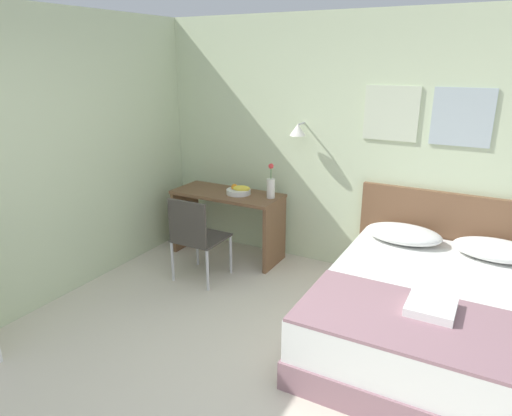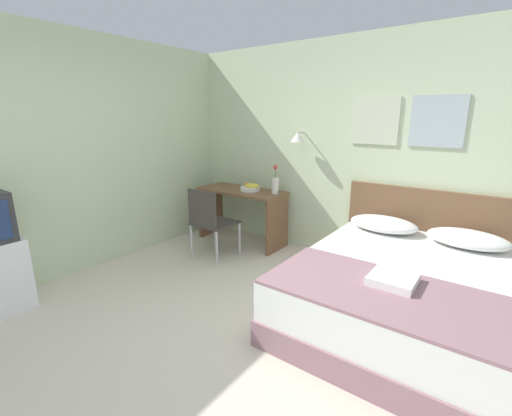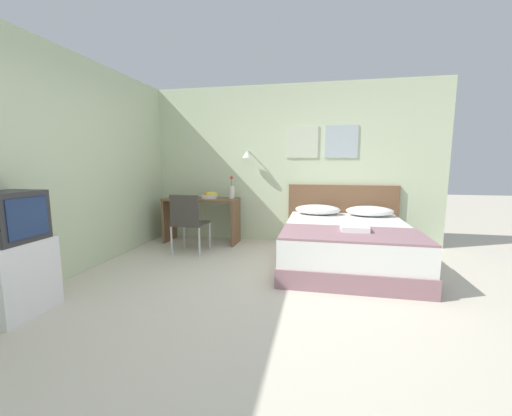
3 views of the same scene
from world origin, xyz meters
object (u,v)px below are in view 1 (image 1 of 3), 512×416
Objects in this scene: fruit_bowl at (239,191)px; desk_chair at (195,234)px; folded_towel_near_foot at (431,307)px; desk at (228,212)px; bed at (429,316)px; pillow_left at (403,234)px; flower_vase at (271,186)px; headboard at (450,243)px; pillow_right at (496,250)px; throw_blanket at (419,321)px.

desk_chair is at bearing -96.53° from fruit_bowl.
folded_towel_near_foot is 2.68m from desk.
bed is at bearing -19.00° from fruit_bowl.
pillow_left is 0.79× the size of desk_chair.
bed is 0.94m from pillow_left.
headboard is at bearing 8.54° from flower_vase.
flower_vase is at bearing 179.06° from pillow_left.
bed is 2.08m from flower_vase.
headboard is at bearing 8.00° from desk.
desk_chair is (-2.67, -0.76, -0.09)m from pillow_right.
bed is 0.94m from pillow_right.
desk reaches higher than folded_towel_near_foot.
pillow_right is 1.86× the size of flower_vase.
headboard is at bearing 90.00° from throw_blanket.
bed is 2.47m from desk.
headboard is 4.65× the size of flower_vase.
flower_vase reaches higher than headboard.
desk is at bearing 153.20° from folded_towel_near_foot.
pillow_left is 1.95m from desk.
folded_towel_near_foot is 2.27m from flower_vase.
throw_blanket is (0.00, -0.61, 0.29)m from bed.
fruit_bowl is at bearing 3.96° from desk.
headboard is 2.50× the size of pillow_left.
desk is 0.64m from flower_vase.
headboard is (0.00, 1.07, 0.23)m from bed.
pillow_right is at bearing 15.78° from desk_chair.
desk reaches higher than throw_blanket.
pillow_right is (0.39, 0.78, 0.35)m from bed.
fruit_bowl reaches higher than throw_blanket.
pillow_right is at bearing -0.60° from flower_vase.
pillow_left reaches higher than bed.
bed is at bearing 95.70° from folded_towel_near_foot.
fruit_bowl is at bearing -179.51° from pillow_right.
throw_blanket is 5.06× the size of folded_towel_near_foot.
pillow_left is at bearing 109.56° from folded_towel_near_foot.
pillow_right is 2.46× the size of fruit_bowl.
pillow_left reaches higher than throw_blanket.
fruit_bowl reaches higher than pillow_right.
pillow_right is 2.74m from desk.
pillow_left is at bearing 21.85° from desk_chair.
fruit_bowl is at bearing -171.73° from headboard.
desk_chair is at bearing -120.56° from flower_vase.
headboard reaches higher than desk.
headboard is at bearing 8.27° from fruit_bowl.
pillow_right is at bearing 63.13° from bed.
headboard reaches higher than throw_blanket.
folded_towel_near_foot is (0.05, -1.53, 0.10)m from headboard.
folded_towel_near_foot is at bearing -88.29° from headboard.
folded_towel_near_foot is 0.25× the size of desk.
flower_vase is at bearing -171.46° from headboard.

